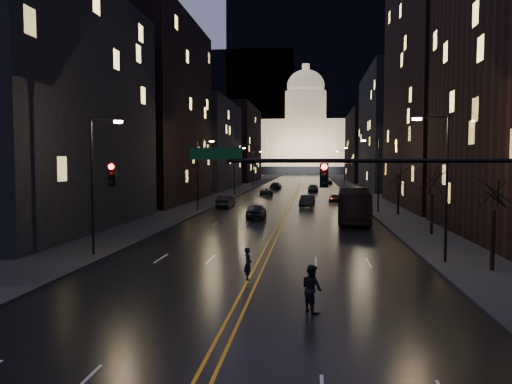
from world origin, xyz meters
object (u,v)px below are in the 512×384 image
(oncoming_car_a, at_px, (256,211))
(receding_car_a, at_px, (307,201))
(bus, at_px, (354,204))
(oncoming_car_b, at_px, (226,201))
(traffic_signal, at_px, (384,188))
(pedestrian_a, at_px, (248,264))
(pedestrian_b, at_px, (312,288))

(oncoming_car_a, relative_size, receding_car_a, 0.98)
(bus, distance_m, oncoming_car_b, 21.42)
(traffic_signal, bearing_deg, pedestrian_a, 142.11)
(traffic_signal, bearing_deg, pedestrian_b, -172.40)
(receding_car_a, relative_size, pedestrian_b, 2.53)
(oncoming_car_a, height_order, pedestrian_a, pedestrian_a)
(oncoming_car_b, height_order, pedestrian_b, pedestrian_b)
(traffic_signal, distance_m, bus, 31.83)
(bus, xyz_separation_m, receding_car_a, (-4.91, 16.12, -1.00))
(receding_car_a, height_order, pedestrian_b, pedestrian_b)
(receding_car_a, distance_m, pedestrian_a, 43.04)
(oncoming_car_b, relative_size, receding_car_a, 1.03)
(bus, height_order, pedestrian_a, bus)
(oncoming_car_b, relative_size, pedestrian_a, 2.99)
(oncoming_car_a, xyz_separation_m, pedestrian_a, (2.70, -28.70, 0.03))
(traffic_signal, distance_m, receding_car_a, 48.06)
(bus, distance_m, receding_car_a, 16.88)
(traffic_signal, height_order, bus, traffic_signal)
(bus, height_order, receding_car_a, bus)
(oncoming_car_b, bearing_deg, pedestrian_a, 102.11)
(bus, height_order, oncoming_car_b, bus)
(oncoming_car_b, bearing_deg, traffic_signal, 108.19)
(traffic_signal, distance_m, pedestrian_b, 5.04)
(oncoming_car_a, distance_m, pedestrian_b, 34.40)
(traffic_signal, distance_m, pedestrian_a, 8.89)
(oncoming_car_a, bearing_deg, receding_car_a, -111.12)
(traffic_signal, height_order, oncoming_car_a, traffic_signal)
(bus, bearing_deg, oncoming_car_a, 173.38)
(bus, xyz_separation_m, oncoming_car_a, (-10.36, 1.86, -0.99))
(receding_car_a, xyz_separation_m, pedestrian_a, (-2.76, -42.95, 0.04))
(bus, distance_m, oncoming_car_a, 10.57)
(traffic_signal, relative_size, receding_car_a, 3.47)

